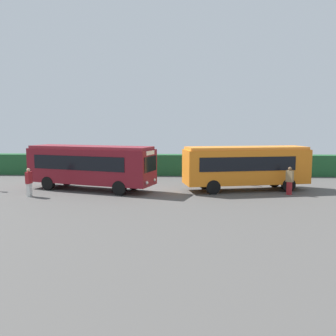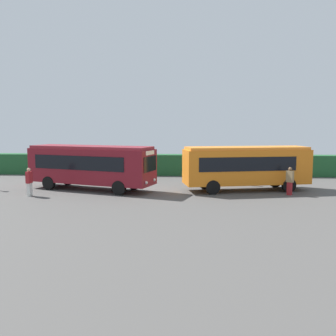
% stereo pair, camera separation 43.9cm
% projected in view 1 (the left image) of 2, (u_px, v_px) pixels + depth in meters
% --- Properties ---
extents(ground_plane, '(64.00, 64.00, 0.00)m').
position_uv_depth(ground_plane, '(137.00, 190.00, 26.47)').
color(ground_plane, '#514F4C').
extents(bus_maroon, '(9.83, 5.24, 3.26)m').
position_uv_depth(bus_maroon, '(91.00, 165.00, 26.21)').
color(bus_maroon, maroon).
rests_on(bus_maroon, ground_plane).
extents(bus_orange, '(9.36, 4.28, 3.21)m').
position_uv_depth(bus_orange, '(246.00, 165.00, 26.01)').
color(bus_orange, orange).
rests_on(bus_orange, ground_plane).
extents(person_left, '(0.33, 0.50, 1.91)m').
position_uv_depth(person_left, '(29.00, 182.00, 23.79)').
color(person_left, silver).
rests_on(person_left, ground_plane).
extents(person_center, '(0.52, 0.41, 1.90)m').
position_uv_depth(person_center, '(240.00, 172.00, 28.72)').
color(person_center, olive).
rests_on(person_center, ground_plane).
extents(person_right, '(0.40, 0.49, 1.92)m').
position_uv_depth(person_right, '(256.00, 170.00, 29.92)').
color(person_right, black).
rests_on(person_right, ground_plane).
extents(person_far, '(0.52, 0.50, 1.92)m').
position_uv_depth(person_far, '(290.00, 180.00, 24.45)').
color(person_far, maroon).
rests_on(person_far, ground_plane).
extents(hedge_row, '(44.00, 1.52, 1.98)m').
position_uv_depth(hedge_row, '(148.00, 165.00, 34.57)').
color(hedge_row, '#20552C').
rests_on(hedge_row, ground_plane).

